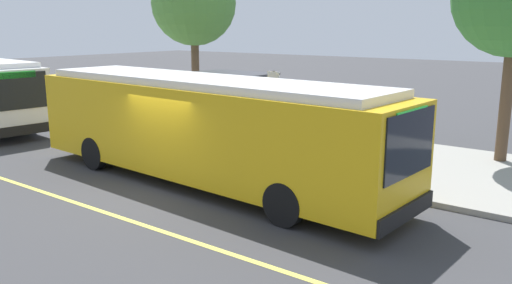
{
  "coord_description": "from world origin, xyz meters",
  "views": [
    {
      "loc": [
        10.07,
        -9.44,
        4.29
      ],
      "look_at": [
        2.36,
        0.79,
        1.47
      ],
      "focal_mm": 36.98,
      "sensor_mm": 36.0,
      "label": 1
    }
  ],
  "objects": [
    {
      "name": "bus_shelter",
      "position": [
        -2.49,
        5.89,
        1.92
      ],
      "size": [
        2.9,
        1.6,
        2.48
      ],
      "color": "#333338",
      "rests_on": "sidewalk_curb"
    },
    {
      "name": "waiting_bench",
      "position": [
        -2.32,
        5.95,
        0.63
      ],
      "size": [
        1.6,
        0.48,
        0.95
      ],
      "color": "brown",
      "rests_on": "sidewalk_curb"
    },
    {
      "name": "transit_bus_main",
      "position": [
        0.38,
        1.01,
        1.62
      ],
      "size": [
        12.14,
        3.26,
        2.95
      ],
      "color": "gold",
      "rests_on": "ground_plane"
    },
    {
      "name": "ground_plane",
      "position": [
        0.0,
        0.0,
        0.0
      ],
      "size": [
        120.0,
        120.0,
        0.0
      ],
      "primitive_type": "plane",
      "color": "#38383A"
    },
    {
      "name": "pedestrian_commuter",
      "position": [
        0.59,
        3.94,
        1.12
      ],
      "size": [
        0.24,
        0.4,
        1.69
      ],
      "color": "#282D47",
      "rests_on": "sidewalk_curb"
    },
    {
      "name": "sidewalk_curb",
      "position": [
        0.0,
        6.0,
        0.07
      ],
      "size": [
        44.0,
        6.4,
        0.15
      ],
      "primitive_type": "cube",
      "color": "gray",
      "rests_on": "ground_plane"
    },
    {
      "name": "lane_stripe_center",
      "position": [
        0.0,
        -2.2,
        0.0
      ],
      "size": [
        36.0,
        0.14,
        0.01
      ],
      "primitive_type": "cube",
      "color": "#E0D64C",
      "rests_on": "ground_plane"
    },
    {
      "name": "street_tree_upstreet",
      "position": [
        -6.86,
        8.38,
        5.29
      ],
      "size": [
        3.81,
        3.81,
        7.07
      ],
      "color": "brown",
      "rests_on": "sidewalk_curb"
    },
    {
      "name": "route_sign_post",
      "position": [
        0.7,
        3.88,
        1.96
      ],
      "size": [
        0.44,
        0.08,
        2.8
      ],
      "color": "#333338",
      "rests_on": "sidewalk_curb"
    }
  ]
}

